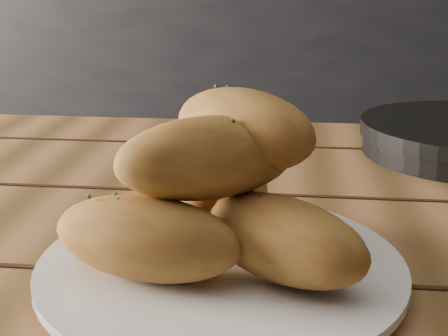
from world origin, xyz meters
TOP-DOWN VIEW (x-y plane):
  - counter at (0.00, 1.70)m, footprint 2.80×0.60m
  - table at (0.50, -0.08)m, footprint 1.64×0.90m
  - plate at (0.37, -0.18)m, footprint 0.30×0.30m
  - bread_rolls at (0.37, -0.18)m, footprint 0.26×0.22m

SIDE VIEW (x-z plane):
  - counter at x=0.00m, z-range 0.00..0.90m
  - table at x=0.50m, z-range 0.28..1.03m
  - plate at x=0.37m, z-range 0.75..0.77m
  - bread_rolls at x=0.37m, z-range 0.76..0.89m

